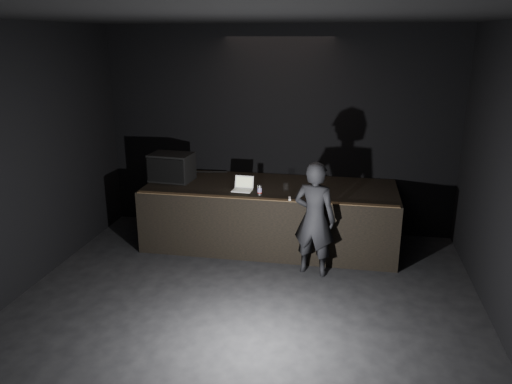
{
  "coord_description": "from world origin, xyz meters",
  "views": [
    {
      "loc": [
        1.16,
        -4.87,
        3.29
      ],
      "look_at": [
        -0.16,
        2.3,
        1.02
      ],
      "focal_mm": 35.0,
      "sensor_mm": 36.0,
      "label": 1
    }
  ],
  "objects_px": {
    "stage_riser": "(270,215)",
    "stage_monitor": "(172,167)",
    "person": "(314,219)",
    "laptop": "(243,187)",
    "beer_can": "(260,190)"
  },
  "relations": [
    {
      "from": "stage_riser",
      "to": "stage_monitor",
      "type": "distance_m",
      "value": 1.82
    },
    {
      "from": "laptop",
      "to": "person",
      "type": "bearing_deg",
      "value": -25.73
    },
    {
      "from": "beer_can",
      "to": "person",
      "type": "height_order",
      "value": "person"
    },
    {
      "from": "stage_monitor",
      "to": "beer_can",
      "type": "xyz_separation_m",
      "value": [
        1.58,
        -0.55,
        -0.15
      ]
    },
    {
      "from": "stage_riser",
      "to": "stage_monitor",
      "type": "bearing_deg",
      "value": 179.22
    },
    {
      "from": "beer_can",
      "to": "person",
      "type": "xyz_separation_m",
      "value": [
        0.86,
        -0.43,
        -0.24
      ]
    },
    {
      "from": "laptop",
      "to": "person",
      "type": "distance_m",
      "value": 1.35
    },
    {
      "from": "stage_riser",
      "to": "beer_can",
      "type": "relative_size",
      "value": 25.44
    },
    {
      "from": "laptop",
      "to": "beer_can",
      "type": "distance_m",
      "value": 0.38
    },
    {
      "from": "stage_riser",
      "to": "beer_can",
      "type": "bearing_deg",
      "value": -99.43
    },
    {
      "from": "person",
      "to": "stage_monitor",
      "type": "bearing_deg",
      "value": -6.39
    },
    {
      "from": "laptop",
      "to": "person",
      "type": "relative_size",
      "value": 0.19
    },
    {
      "from": "stage_monitor",
      "to": "beer_can",
      "type": "bearing_deg",
      "value": -14.0
    },
    {
      "from": "beer_can",
      "to": "stage_riser",
      "type": "bearing_deg",
      "value": 80.57
    },
    {
      "from": "stage_riser",
      "to": "stage_monitor",
      "type": "xyz_separation_m",
      "value": [
        -1.67,
        0.02,
        0.73
      ]
    }
  ]
}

